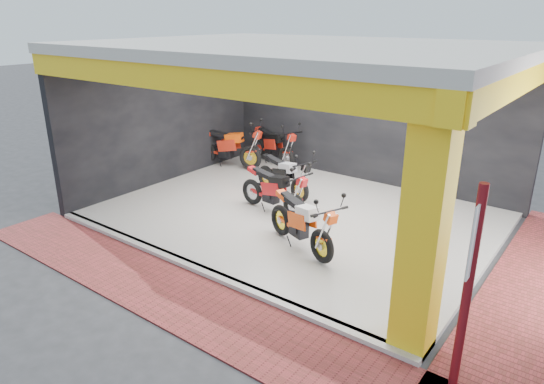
# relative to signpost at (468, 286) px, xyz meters

# --- Properties ---
(ground) EXTENTS (80.00, 80.00, 0.00)m
(ground) POSITION_rel_signpost_xyz_m (-4.45, 1.24, -1.43)
(ground) COLOR #2D2D30
(ground) RESTS_ON ground
(showroom_floor) EXTENTS (8.00, 6.00, 0.10)m
(showroom_floor) POSITION_rel_signpost_xyz_m (-4.45, 3.24, -1.38)
(showroom_floor) COLOR white
(showroom_floor) RESTS_ON ground
(showroom_ceiling) EXTENTS (8.40, 6.40, 0.20)m
(showroom_ceiling) POSITION_rel_signpost_xyz_m (-4.45, 3.24, 2.17)
(showroom_ceiling) COLOR beige
(showroom_ceiling) RESTS_ON corner_column
(back_wall) EXTENTS (8.20, 0.20, 3.50)m
(back_wall) POSITION_rel_signpost_xyz_m (-4.45, 6.34, 0.32)
(back_wall) COLOR black
(back_wall) RESTS_ON ground
(left_wall) EXTENTS (0.20, 6.20, 3.50)m
(left_wall) POSITION_rel_signpost_xyz_m (-8.55, 3.24, 0.32)
(left_wall) COLOR black
(left_wall) RESTS_ON ground
(corner_column) EXTENTS (0.50, 0.50, 3.50)m
(corner_column) POSITION_rel_signpost_xyz_m (-0.70, 0.49, 0.32)
(corner_column) COLOR yellow
(corner_column) RESTS_ON ground
(header_beam_front) EXTENTS (8.40, 0.30, 0.40)m
(header_beam_front) POSITION_rel_signpost_xyz_m (-4.45, 0.24, 1.87)
(header_beam_front) COLOR yellow
(header_beam_front) RESTS_ON corner_column
(header_beam_right) EXTENTS (0.30, 6.40, 0.40)m
(header_beam_right) POSITION_rel_signpost_xyz_m (-0.45, 3.24, 1.87)
(header_beam_right) COLOR yellow
(header_beam_right) RESTS_ON corner_column
(floor_kerb) EXTENTS (8.00, 0.20, 0.10)m
(floor_kerb) POSITION_rel_signpost_xyz_m (-4.45, 0.22, -1.38)
(floor_kerb) COLOR white
(floor_kerb) RESTS_ON ground
(paver_front) EXTENTS (9.00, 1.40, 0.03)m
(paver_front) POSITION_rel_signpost_xyz_m (-4.45, -0.56, -1.42)
(paver_front) COLOR maroon
(paver_front) RESTS_ON ground
(paver_right) EXTENTS (1.40, 7.00, 0.03)m
(paver_right) POSITION_rel_signpost_xyz_m (0.35, 3.24, -1.42)
(paver_right) COLOR maroon
(paver_right) RESTS_ON ground
(signpost) EXTENTS (0.10, 0.37, 2.62)m
(signpost) POSITION_rel_signpost_xyz_m (0.00, 0.00, 0.00)
(signpost) COLOR maroon
(signpost) RESTS_ON ground
(moto_hero) EXTENTS (2.19, 1.47, 1.26)m
(moto_hero) POSITION_rel_signpost_xyz_m (-2.80, 1.61, -0.70)
(moto_hero) COLOR #EA4309
(moto_hero) RESTS_ON showroom_floor
(moto_row_a) EXTENTS (2.05, 1.16, 1.18)m
(moto_row_a) POSITION_rel_signpost_xyz_m (-4.74, 3.81, -0.74)
(moto_row_a) COLOR black
(moto_row_a) RESTS_ON showroom_floor
(moto_row_b) EXTENTS (2.07, 0.99, 1.21)m
(moto_row_b) POSITION_rel_signpost_xyz_m (-4.25, 2.88, -0.73)
(moto_row_b) COLOR red
(moto_row_b) RESTS_ON showroom_floor
(moto_row_c) EXTENTS (2.38, 1.29, 1.38)m
(moto_row_c) POSITION_rel_signpost_xyz_m (-7.25, 5.09, -0.64)
(moto_row_c) COLOR red
(moto_row_c) RESTS_ON showroom_floor
(moto_row_d) EXTENTS (2.24, 1.35, 1.28)m
(moto_row_d) POSITION_rel_signpost_xyz_m (-6.48, 5.74, -0.69)
(moto_row_d) COLOR red
(moto_row_d) RESTS_ON showroom_floor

